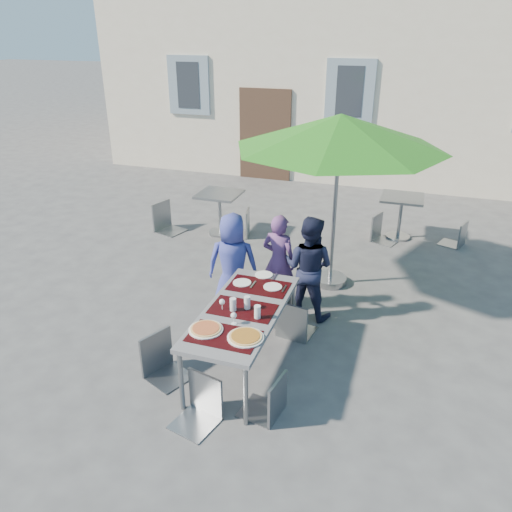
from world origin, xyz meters
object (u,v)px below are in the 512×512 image
(cafe_table_1, at_px, (401,209))
(dining_table, at_px, (243,313))
(bg_chair_r_0, at_px, (242,207))
(child_2, at_px, (309,267))
(pizza_near_left, at_px, (206,329))
(child_1, at_px, (279,261))
(pizza_near_right, at_px, (246,337))
(bg_chair_l_1, at_px, (383,213))
(child_0, at_px, (233,264))
(chair_0, at_px, (238,282))
(chair_1, at_px, (277,284))
(chair_2, at_px, (295,298))
(bg_chair_r_1, at_px, (460,220))
(patio_umbrella, at_px, (340,132))
(chair_3, at_px, (160,332))
(chair_4, at_px, (269,374))
(cafe_table_0, at_px, (220,205))
(chair_5, at_px, (198,376))
(bg_chair_l_0, at_px, (164,199))

(cafe_table_1, bearing_deg, dining_table, -107.16)
(bg_chair_r_0, bearing_deg, child_2, -52.68)
(pizza_near_left, distance_m, child_1, 1.98)
(pizza_near_right, distance_m, bg_chair_l_1, 4.86)
(child_0, xyz_separation_m, chair_0, (0.11, -0.11, -0.21))
(child_1, distance_m, chair_1, 0.52)
(chair_0, bearing_deg, chair_2, -17.80)
(chair_1, relative_size, bg_chair_r_1, 1.21)
(dining_table, relative_size, patio_umbrella, 0.64)
(chair_3, bearing_deg, chair_4, -10.11)
(pizza_near_right, distance_m, chair_1, 1.49)
(cafe_table_0, bearing_deg, cafe_table_1, 15.40)
(chair_5, bearing_deg, patio_umbrella, 78.58)
(child_0, relative_size, cafe_table_1, 1.75)
(pizza_near_right, relative_size, bg_chair_l_0, 0.35)
(pizza_near_left, bearing_deg, bg_chair_r_1, 62.32)
(child_0, distance_m, child_2, 1.00)
(chair_0, relative_size, cafe_table_1, 1.06)
(child_2, distance_m, chair_5, 2.35)
(child_2, height_order, cafe_table_0, child_2)
(pizza_near_right, bearing_deg, bg_chair_r_0, 110.61)
(dining_table, height_order, bg_chair_l_0, bg_chair_l_0)
(chair_4, bearing_deg, bg_chair_l_1, 83.24)
(chair_3, bearing_deg, bg_chair_r_0, 97.79)
(chair_0, height_order, cafe_table_1, chair_0)
(pizza_near_right, height_order, bg_chair_l_0, bg_chair_l_0)
(dining_table, relative_size, cafe_table_1, 2.34)
(chair_3, bearing_deg, pizza_near_right, -4.68)
(cafe_table_1, bearing_deg, bg_chair_r_0, -163.46)
(pizza_near_left, height_order, chair_0, chair_0)
(chair_0, distance_m, bg_chair_r_0, 2.79)
(chair_3, height_order, bg_chair_l_1, chair_3)
(dining_table, distance_m, pizza_near_left, 0.56)
(chair_0, relative_size, bg_chair_r_0, 0.89)
(child_0, height_order, chair_4, child_0)
(bg_chair_l_0, bearing_deg, pizza_near_left, -56.67)
(cafe_table_0, bearing_deg, bg_chair_l_0, -170.80)
(chair_2, xyz_separation_m, chair_4, (0.12, -1.43, -0.04))
(pizza_near_left, relative_size, chair_2, 0.38)
(cafe_table_0, distance_m, bg_chair_r_1, 4.25)
(pizza_near_left, relative_size, bg_chair_r_1, 0.42)
(pizza_near_left, bearing_deg, child_0, 101.93)
(child_0, distance_m, child_1, 0.63)
(dining_table, bearing_deg, child_1, 90.68)
(pizza_near_right, height_order, cafe_table_0, cafe_table_0)
(pizza_near_right, height_order, chair_4, chair_4)
(cafe_table_1, bearing_deg, pizza_near_left, -107.72)
(bg_chair_l_0, relative_size, cafe_table_1, 1.32)
(child_1, bearing_deg, chair_3, 77.02)
(child_0, bearing_deg, cafe_table_0, -78.45)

